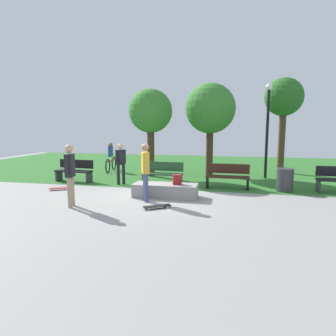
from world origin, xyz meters
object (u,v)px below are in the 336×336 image
object	(u,v)px
tree_leaning_ash	(210,109)
cyclist_on_bicycle	(111,159)
backpack_on_ledge	(177,180)
pedestrian_with_backpack	(121,160)
skateboard_spare	(61,188)
park_bench_by_oak	(163,173)
concrete_ledge	(165,190)
skateboard_by_ledge	(157,206)
lamp_post	(268,122)
trash_bin	(285,180)
skater_performing_trick	(70,170)
skater_watching	(145,167)
tree_young_birch	(151,112)
park_bench_center_lawn	(228,176)
tree_tall_oak	(284,99)
park_bench_near_path	(75,170)

from	to	relation	value
tree_leaning_ash	cyclist_on_bicycle	distance (m)	5.66
backpack_on_ledge	pedestrian_with_backpack	world-z (taller)	pedestrian_with_backpack
skateboard_spare	park_bench_by_oak	size ratio (longest dim) A/B	0.48
cyclist_on_bicycle	concrete_ledge	bearing A→B (deg)	-50.83
skateboard_by_ledge	lamp_post	distance (m)	7.25
tree_leaning_ash	trash_bin	world-z (taller)	tree_leaning_ash
skater_performing_trick	trash_bin	size ratio (longest dim) A/B	2.18
park_bench_by_oak	skater_watching	bearing A→B (deg)	-88.14
tree_young_birch	park_bench_center_lawn	bearing A→B (deg)	-30.27
backpack_on_ledge	skateboard_by_ledge	xyz separation A→B (m)	(-0.31, -1.40, -0.53)
skateboard_by_ledge	tree_tall_oak	xyz separation A→B (m)	(4.39, 7.74, 3.56)
park_bench_by_oak	tree_young_birch	world-z (taller)	tree_young_birch
park_bench_by_oak	tree_leaning_ash	distance (m)	4.29
backpack_on_ledge	skater_performing_trick	xyz separation A→B (m)	(-2.79, -1.75, 0.47)
concrete_ledge	trash_bin	world-z (taller)	trash_bin
concrete_ledge	lamp_post	bearing A→B (deg)	51.27
backpack_on_ledge	tree_leaning_ash	bearing A→B (deg)	-114.41
skateboard_spare	park_bench_near_path	world-z (taller)	park_bench_near_path
skater_watching	cyclist_on_bicycle	xyz separation A→B (m)	(-3.59, 5.66, -0.43)
pedestrian_with_backpack	skater_watching	bearing A→B (deg)	-53.75
tree_tall_oak	skater_watching	bearing A→B (deg)	-125.13
skater_watching	trash_bin	xyz separation A→B (m)	(4.45, 2.44, -0.65)
tree_tall_oak	skateboard_spare	bearing A→B (deg)	-144.30
tree_tall_oak	tree_leaning_ash	bearing A→B (deg)	-157.94
concrete_ledge	park_bench_near_path	xyz separation A→B (m)	(-4.37, 1.90, 0.26)
park_bench_by_oak	cyclist_on_bicycle	world-z (taller)	cyclist_on_bicycle
lamp_post	pedestrian_with_backpack	world-z (taller)	lamp_post
pedestrian_with_backpack	tree_tall_oak	bearing A→B (deg)	35.07
lamp_post	skateboard_spare	bearing A→B (deg)	-150.97
skater_watching	trash_bin	world-z (taller)	skater_watching
park_bench_near_path	park_bench_by_oak	size ratio (longest dim) A/B	1.00
tree_leaning_ash	skateboard_spare	bearing A→B (deg)	-136.99
skateboard_by_ledge	lamp_post	size ratio (longest dim) A/B	0.19
tree_leaning_ash	lamp_post	xyz separation A→B (m)	(2.55, -0.49, -0.59)
tree_young_birch	tree_leaning_ash	world-z (taller)	tree_leaning_ash
park_bench_center_lawn	pedestrian_with_backpack	distance (m)	4.19
tree_young_birch	cyclist_on_bicycle	distance (m)	3.54
skater_watching	skateboard_by_ledge	size ratio (longest dim) A/B	2.33
cyclist_on_bicycle	tree_leaning_ash	bearing A→B (deg)	-0.37
skateboard_spare	tree_leaning_ash	world-z (taller)	tree_leaning_ash
tree_tall_oak	tree_young_birch	xyz separation A→B (m)	(-6.06, -2.43, -0.68)
tree_young_birch	park_bench_by_oak	bearing A→B (deg)	-62.22
park_bench_center_lawn	lamp_post	xyz separation A→B (m)	(1.61, 2.62, 2.04)
skateboard_by_ledge	park_bench_by_oak	world-z (taller)	park_bench_by_oak
skater_watching	lamp_post	size ratio (longest dim) A/B	0.43
park_bench_center_lawn	skateboard_spare	bearing A→B (deg)	-165.12
skater_watching	park_bench_center_lawn	size ratio (longest dim) A/B	1.12
tree_leaning_ash	skateboard_by_ledge	bearing A→B (deg)	-98.48
trash_bin	concrete_ledge	bearing A→B (deg)	-156.16
park_bench_by_oak	tree_leaning_ash	xyz separation A→B (m)	(1.58, 3.01, 2.63)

